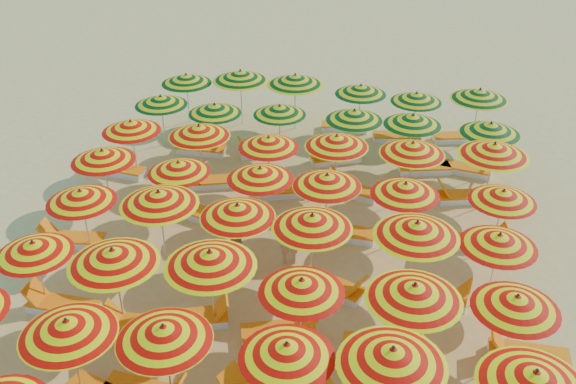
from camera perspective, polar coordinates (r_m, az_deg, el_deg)
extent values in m
plane|color=#E2C364|center=(17.60, -0.32, -5.30)|extent=(120.00, 120.00, 0.00)
cylinder|color=silver|center=(13.89, -18.44, -13.88)|extent=(0.04, 0.04, 1.93)
cone|color=orange|center=(13.34, -19.04, -11.31)|extent=(2.10, 2.10, 0.37)
sphere|color=black|center=(13.21, -19.19, -10.63)|extent=(0.06, 0.06, 0.06)
cylinder|color=silver|center=(13.36, -10.63, -14.79)|extent=(0.04, 0.04, 1.90)
cone|color=orange|center=(12.79, -10.99, -12.20)|extent=(2.06, 2.06, 0.36)
sphere|color=black|center=(12.65, -11.08, -11.51)|extent=(0.06, 0.06, 0.06)
cylinder|color=silver|center=(12.87, -0.10, -16.45)|extent=(0.04, 0.04, 1.85)
cone|color=orange|center=(12.30, -0.11, -13.92)|extent=(2.06, 2.06, 0.35)
sphere|color=black|center=(12.15, -0.11, -13.24)|extent=(0.06, 0.06, 0.06)
cone|color=orange|center=(12.07, 9.27, -14.23)|extent=(2.23, 2.23, 0.39)
sphere|color=black|center=(11.91, 9.36, -13.46)|extent=(0.07, 0.07, 0.07)
cone|color=orange|center=(12.38, 21.09, -15.27)|extent=(2.41, 2.41, 0.38)
sphere|color=black|center=(12.23, 21.29, -14.54)|extent=(0.07, 0.07, 0.07)
cylinder|color=silver|center=(16.43, -21.16, -6.86)|extent=(0.03, 0.03, 1.79)
cone|color=orange|center=(16.00, -21.68, -4.65)|extent=(2.21, 2.21, 0.34)
sphere|color=black|center=(15.89, -21.81, -4.08)|extent=(0.06, 0.06, 0.06)
cylinder|color=silver|center=(15.25, -14.85, -8.25)|extent=(0.04, 0.04, 2.05)
cone|color=orange|center=(14.72, -15.30, -5.55)|extent=(2.70, 2.70, 0.39)
sphere|color=black|center=(14.59, -15.42, -4.84)|extent=(0.07, 0.07, 0.07)
cylinder|color=silver|center=(14.76, -6.73, -8.70)|extent=(0.04, 0.04, 2.08)
cone|color=orange|center=(14.20, -6.95, -5.90)|extent=(2.35, 2.35, 0.40)
sphere|color=black|center=(14.07, -7.01, -5.16)|extent=(0.07, 0.07, 0.07)
cylinder|color=silver|center=(14.21, 1.18, -10.86)|extent=(0.04, 0.04, 1.87)
cone|color=orange|center=(13.68, 1.22, -8.34)|extent=(2.19, 2.19, 0.36)
sphere|color=black|center=(13.55, 1.23, -7.67)|extent=(0.06, 0.06, 0.06)
cylinder|color=silver|center=(14.09, 10.80, -11.48)|extent=(0.04, 0.04, 2.04)
cone|color=orange|center=(13.52, 11.16, -8.70)|extent=(2.14, 2.14, 0.39)
sphere|color=black|center=(13.38, 11.26, -7.97)|extent=(0.07, 0.07, 0.07)
cylinder|color=silver|center=(14.62, 19.11, -11.62)|extent=(0.03, 0.03, 1.83)
cone|color=orange|center=(14.12, 19.65, -9.23)|extent=(2.09, 2.09, 0.35)
sphere|color=black|center=(14.00, 19.80, -8.60)|extent=(0.06, 0.06, 0.06)
cylinder|color=silver|center=(18.00, -17.55, -2.50)|extent=(0.03, 0.03, 1.83)
cone|color=orange|center=(17.59, -17.95, -0.34)|extent=(2.41, 2.41, 0.35)
sphere|color=black|center=(17.49, -18.06, 0.22)|extent=(0.06, 0.06, 0.06)
cylinder|color=silver|center=(17.08, -11.11, -3.05)|extent=(0.04, 0.04, 2.04)
cone|color=orange|center=(16.61, -11.41, -0.52)|extent=(2.50, 2.50, 0.39)
sphere|color=black|center=(16.50, -11.49, 0.14)|extent=(0.07, 0.07, 0.07)
cylinder|color=silver|center=(16.47, -4.39, -4.13)|extent=(0.04, 0.04, 1.93)
cone|color=orange|center=(16.01, -4.51, -1.67)|extent=(2.54, 2.54, 0.37)
sphere|color=black|center=(15.89, -4.54, -1.03)|extent=(0.06, 0.06, 0.06)
cylinder|color=silver|center=(15.95, 2.11, -5.21)|extent=(0.04, 0.04, 1.99)
cone|color=orange|center=(15.46, 2.17, -2.63)|extent=(2.28, 2.28, 0.38)
sphere|color=black|center=(15.34, 2.18, -1.95)|extent=(0.07, 0.07, 0.07)
cylinder|color=silver|center=(15.87, 11.06, -5.93)|extent=(0.04, 0.04, 2.06)
cone|color=orange|center=(15.36, 11.39, -3.26)|extent=(2.70, 2.70, 0.39)
sphere|color=black|center=(15.23, 11.47, -2.55)|extent=(0.07, 0.07, 0.07)
cylinder|color=silver|center=(16.29, 17.80, -6.41)|extent=(0.03, 0.03, 1.84)
cone|color=orange|center=(15.84, 18.25, -4.11)|extent=(2.17, 2.17, 0.35)
sphere|color=black|center=(15.73, 18.37, -3.51)|extent=(0.06, 0.06, 0.06)
cylinder|color=silver|center=(19.78, -15.82, 1.06)|extent=(0.04, 0.04, 1.87)
cone|color=orange|center=(19.41, -16.16, 3.13)|extent=(2.29, 2.29, 0.36)
sphere|color=black|center=(19.32, -16.25, 3.66)|extent=(0.06, 0.06, 0.06)
cylinder|color=silver|center=(18.83, -9.50, 0.13)|extent=(0.03, 0.03, 1.78)
cone|color=orange|center=(18.46, -9.70, 2.20)|extent=(2.28, 2.28, 0.34)
sphere|color=black|center=(18.37, -9.76, 2.73)|extent=(0.06, 0.06, 0.06)
cylinder|color=silver|center=(18.13, -2.44, -0.57)|extent=(0.04, 0.04, 1.87)
cone|color=orange|center=(17.73, -2.49, 1.66)|extent=(2.41, 2.41, 0.36)
sphere|color=black|center=(17.63, -2.51, 2.24)|extent=(0.06, 0.06, 0.06)
cylinder|color=silver|center=(17.79, 3.41, -1.24)|extent=(0.04, 0.04, 1.90)
cone|color=orange|center=(17.36, 3.50, 1.06)|extent=(2.37, 2.37, 0.36)
sphere|color=black|center=(17.26, 3.52, 1.66)|extent=(0.06, 0.06, 0.06)
cylinder|color=silver|center=(17.72, 10.15, -1.94)|extent=(0.04, 0.04, 1.85)
cone|color=orange|center=(17.30, 10.39, 0.29)|extent=(2.14, 2.14, 0.35)
sphere|color=black|center=(17.20, 10.45, 0.87)|extent=(0.06, 0.06, 0.06)
cylinder|color=silver|center=(18.16, 18.18, -2.40)|extent=(0.03, 0.03, 1.78)
cone|color=orange|center=(17.77, 18.58, -0.32)|extent=(2.22, 2.22, 0.34)
sphere|color=black|center=(17.68, 18.68, 0.22)|extent=(0.06, 0.06, 0.06)
cylinder|color=silver|center=(21.39, -13.52, 3.75)|extent=(0.04, 0.04, 1.87)
cone|color=orange|center=(21.05, -13.79, 5.71)|extent=(2.40, 2.40, 0.36)
sphere|color=black|center=(20.97, -13.86, 6.22)|extent=(0.06, 0.06, 0.06)
cylinder|color=silver|center=(20.54, -7.75, 3.29)|extent=(0.04, 0.04, 1.94)
cone|color=orange|center=(20.17, -7.91, 5.41)|extent=(2.05, 2.05, 0.37)
sphere|color=black|center=(20.08, -7.96, 5.96)|extent=(0.06, 0.06, 0.06)
cylinder|color=silver|center=(19.83, -1.71, 2.38)|extent=(0.04, 0.04, 1.86)
cone|color=orange|center=(19.46, -1.75, 4.46)|extent=(2.01, 2.01, 0.35)
sphere|color=black|center=(19.37, -1.76, 4.99)|extent=(0.06, 0.06, 0.06)
cylinder|color=silver|center=(19.77, 4.26, 2.35)|extent=(0.04, 0.04, 1.94)
cone|color=orange|center=(19.39, 4.35, 4.54)|extent=(2.47, 2.47, 0.37)
sphere|color=black|center=(19.29, 4.38, 5.11)|extent=(0.06, 0.06, 0.06)
cylinder|color=silver|center=(19.64, 10.77, 1.65)|extent=(0.04, 0.04, 1.96)
cone|color=orange|center=(19.24, 11.01, 3.86)|extent=(2.04, 2.04, 0.37)
sphere|color=black|center=(19.15, 11.07, 4.43)|extent=(0.07, 0.07, 0.07)
cylinder|color=silver|center=(19.93, 17.45, 1.33)|extent=(0.04, 0.04, 2.06)
cone|color=orange|center=(19.52, 17.85, 3.61)|extent=(2.25, 2.25, 0.39)
sphere|color=black|center=(19.42, 17.96, 4.20)|extent=(0.07, 0.07, 0.07)
cylinder|color=silver|center=(23.20, -11.04, 6.18)|extent=(0.03, 0.03, 1.83)
cone|color=#797207|center=(22.89, -11.24, 7.99)|extent=(2.31, 2.31, 0.35)
sphere|color=black|center=(22.81, -11.29, 8.45)|extent=(0.06, 0.06, 0.06)
cylinder|color=silver|center=(22.32, -6.42, 5.52)|extent=(0.03, 0.03, 1.80)
cone|color=#797207|center=(21.99, -6.54, 7.36)|extent=(2.21, 2.21, 0.34)
sphere|color=black|center=(21.92, -6.57, 7.84)|extent=(0.06, 0.06, 0.06)
cylinder|color=silver|center=(22.10, -0.74, 5.45)|extent=(0.03, 0.03, 1.80)
cone|color=#797207|center=(21.78, -0.75, 7.30)|extent=(1.90, 1.90, 0.34)
sphere|color=black|center=(21.70, -0.76, 7.77)|extent=(0.06, 0.06, 0.06)
cylinder|color=silver|center=(21.61, 5.80, 4.81)|extent=(0.04, 0.04, 1.90)
cone|color=#797207|center=(21.26, 5.92, 6.80)|extent=(2.22, 2.22, 0.36)
sphere|color=black|center=(21.18, 5.95, 7.32)|extent=(0.06, 0.06, 0.06)
cylinder|color=silver|center=(21.58, 10.81, 4.34)|extent=(0.04, 0.04, 1.89)
cone|color=#797207|center=(21.23, 11.02, 6.32)|extent=(2.18, 2.18, 0.36)
sphere|color=black|center=(21.15, 11.07, 6.83)|extent=(0.06, 0.06, 0.06)
cylinder|color=silver|center=(21.54, 17.22, 3.44)|extent=(0.04, 0.04, 1.91)
cone|color=#797207|center=(21.19, 17.56, 5.43)|extent=(2.00, 2.00, 0.36)
sphere|color=black|center=(21.10, 17.65, 5.94)|extent=(0.06, 0.06, 0.06)
cylinder|color=silver|center=(24.84, -8.88, 8.16)|extent=(0.04, 0.04, 1.88)
cone|color=#797207|center=(24.54, -9.03, 9.91)|extent=(2.30, 2.30, 0.36)
sphere|color=black|center=(24.47, -9.07, 10.36)|extent=(0.06, 0.06, 0.06)
cylinder|color=silver|center=(24.43, -4.17, 8.30)|extent=(0.04, 0.04, 2.08)
cone|color=#797207|center=(24.10, -4.25, 10.28)|extent=(2.71, 2.71, 0.40)
sphere|color=black|center=(24.02, -4.27, 10.78)|extent=(0.07, 0.07, 0.07)
cylinder|color=silver|center=(24.00, 0.63, 7.95)|extent=(0.04, 0.04, 2.08)
cone|color=#797207|center=(23.66, 0.64, 9.96)|extent=(2.63, 2.63, 0.40)
sphere|color=black|center=(23.58, 0.64, 10.47)|extent=(0.07, 0.07, 0.07)
cylinder|color=silver|center=(23.79, 6.37, 7.25)|extent=(0.04, 0.04, 1.85)
cone|color=#797207|center=(23.48, 6.49, 9.04)|extent=(2.31, 2.31, 0.35)
sphere|color=black|center=(23.41, 6.52, 9.50)|extent=(0.06, 0.06, 0.06)
cylinder|color=silver|center=(23.54, 11.16, 6.51)|extent=(0.03, 0.03, 1.80)
cone|color=#797207|center=(23.24, 11.35, 8.26)|extent=(2.16, 2.16, 0.34)
sphere|color=black|center=(23.16, 11.40, 8.71)|extent=(0.06, 0.06, 0.06)
cylinder|color=silver|center=(23.82, 16.36, 6.39)|extent=(0.04, 0.04, 2.01)
cone|color=#797207|center=(23.49, 16.67, 8.32)|extent=(2.64, 2.64, 0.38)
sphere|color=black|center=(23.41, 16.75, 8.81)|extent=(0.07, 0.07, 0.07)
cube|color=orange|center=(13.59, -5.03, -16.27)|extent=(0.57, 0.68, 0.48)
cube|color=white|center=(16.54, -19.28, -9.70)|extent=(1.72, 0.64, 0.20)
cube|color=orange|center=(16.46, -19.36, -9.35)|extent=(1.72, 0.64, 0.06)
cube|color=orange|center=(16.68, -21.57, -8.29)|extent=(0.39, 0.59, 0.48)
cube|color=white|center=(15.52, -12.78, -11.62)|extent=(1.76, 0.77, 0.20)
cube|color=orange|center=(15.43, -12.83, -11.26)|extent=(1.76, 0.77, 0.06)
cube|color=orange|center=(15.50, -15.45, -10.40)|extent=(0.43, 0.62, 0.48)
cube|color=white|center=(15.47, -8.57, -11.25)|extent=(1.80, 1.12, 0.20)
cube|color=orange|center=(15.38, -8.61, -10.89)|extent=(1.80, 1.12, 0.06)
cube|color=orange|center=(15.23, -6.01, -10.07)|extent=(0.54, 0.67, 0.48)
cube|color=white|center=(14.98, -0.84, -12.50)|extent=(1.80, 1.09, 0.20)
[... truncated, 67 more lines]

